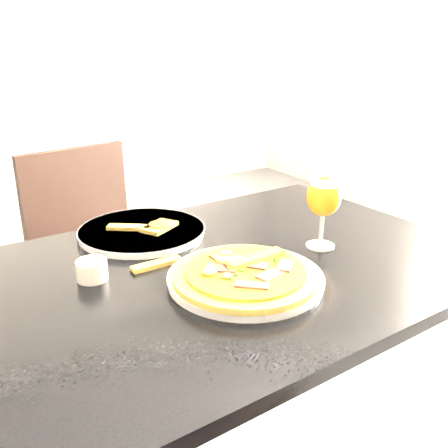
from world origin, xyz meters
TOP-DOWN VIEW (x-y plane):
  - dining_table at (-0.00, -0.05)m, footprint 1.22×0.83m
  - chair_far at (-0.06, 0.67)m, footprint 0.46×0.46m
  - plate_main at (-0.00, -0.15)m, footprint 0.40×0.40m
  - pizza at (-0.01, -0.16)m, footprint 0.30×0.30m
  - plate_second at (-0.07, 0.22)m, footprint 0.39×0.39m
  - crust_scraps at (-0.06, 0.21)m, footprint 0.18×0.13m
  - loose_crust at (-0.12, 0.03)m, footprint 0.12×0.03m
  - sauce_cup at (-0.27, 0.04)m, footprint 0.07×0.07m
  - beer_glass at (0.26, -0.09)m, footprint 0.08×0.08m

SIDE VIEW (x-z plane):
  - chair_far at x=-0.06m, z-range 0.04..0.92m
  - dining_table at x=0.00m, z-range 0.28..1.03m
  - loose_crust at x=-0.12m, z-range 0.75..0.76m
  - plate_second at x=-0.07m, z-range 0.75..0.77m
  - plate_main at x=0.00m, z-range 0.75..0.77m
  - crust_scraps at x=-0.06m, z-range 0.77..0.78m
  - sauce_cup at x=-0.27m, z-range 0.75..0.80m
  - pizza at x=-0.01m, z-range 0.76..0.79m
  - beer_glass at x=0.26m, z-range 0.79..0.97m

